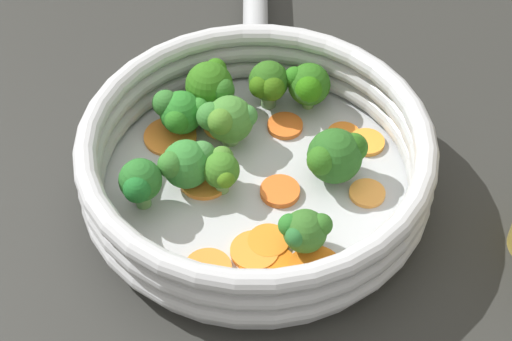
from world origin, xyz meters
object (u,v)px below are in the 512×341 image
object	(u,v)px
broccoli_floret_6	(180,112)
broccoli_floret_8	(268,84)
carrot_slice_0	(255,251)
carrot_slice_4	(268,241)
carrot_slice_1	(204,180)
carrot_slice_3	(367,193)
carrot_slice_12	(269,268)
broccoli_floret_9	(304,231)
skillet	(256,187)
broccoli_floret_2	(221,168)
broccoli_floret_3	(140,183)
carrot_slice_10	(315,268)
carrot_slice_9	(367,142)
broccoli_floret_7	(227,119)
carrot_slice_7	(285,126)
broccoli_floret_4	(337,155)
broccoli_floret_5	(186,163)
broccoli_floret_1	(211,85)
broccoli_floret_0	(308,86)
carrot_slice_2	(208,269)
carrot_slice_6	(170,136)
carrot_slice_8	(344,134)
carrot_slice_5	(280,191)
carrot_slice_11	(222,124)

from	to	relation	value
broccoli_floret_6	broccoli_floret_8	bearing A→B (deg)	-16.65
carrot_slice_0	carrot_slice_4	distance (m)	0.01
carrot_slice_1	carrot_slice_3	distance (m)	0.14
carrot_slice_12	broccoli_floret_9	xyz separation A→B (m)	(0.03, -0.00, 0.02)
skillet	carrot_slice_4	bearing A→B (deg)	-120.42
broccoli_floret_2	broccoli_floret_3	size ratio (longest dim) A/B	0.85
carrot_slice_4	carrot_slice_10	world-z (taller)	same
carrot_slice_9	broccoli_floret_7	bearing A→B (deg)	139.72
carrot_slice_12	broccoli_floret_9	bearing A→B (deg)	-4.75
carrot_slice_3	carrot_slice_4	world-z (taller)	same
carrot_slice_7	broccoli_floret_4	xyz separation A→B (m)	(-0.01, -0.07, 0.03)
carrot_slice_1	carrot_slice_12	size ratio (longest dim) A/B	0.94
skillet	carrot_slice_0	distance (m)	0.08
broccoli_floret_5	broccoli_floret_9	bearing A→B (deg)	-75.18
broccoli_floret_1	broccoli_floret_9	size ratio (longest dim) A/B	1.30
broccoli_floret_0	broccoli_floret_6	size ratio (longest dim) A/B	1.06
carrot_slice_2	broccoli_floret_6	world-z (taller)	broccoli_floret_6
broccoli_floret_4	carrot_slice_1	bearing A→B (deg)	143.46
carrot_slice_6	carrot_slice_8	xyz separation A→B (m)	(0.12, -0.10, 0.00)
carrot_slice_2	broccoli_floret_4	bearing A→B (deg)	4.20
carrot_slice_5	broccoli_floret_4	xyz separation A→B (m)	(0.05, -0.02, 0.02)
carrot_slice_7	broccoli_floret_3	world-z (taller)	broccoli_floret_3
carrot_slice_6	carrot_slice_7	world-z (taller)	carrot_slice_7
carrot_slice_10	broccoli_floret_1	xyz separation A→B (m)	(0.05, 0.20, 0.03)
carrot_slice_0	broccoli_floret_2	bearing A→B (deg)	72.75
broccoli_floret_9	carrot_slice_5	bearing A→B (deg)	67.28
broccoli_floret_2	carrot_slice_5	bearing A→B (deg)	-46.60
broccoli_floret_1	broccoli_floret_5	xyz separation A→B (m)	(-0.07, -0.06, -0.01)
broccoli_floret_2	broccoli_floret_5	world-z (taller)	broccoli_floret_5
carrot_slice_3	carrot_slice_4	bearing A→B (deg)	172.24
carrot_slice_2	carrot_slice_7	xyz separation A→B (m)	(0.15, 0.08, -0.00)
carrot_slice_5	broccoli_floret_5	bearing A→B (deg)	132.99
carrot_slice_6	broccoli_floret_3	bearing A→B (deg)	-140.95
carrot_slice_8	broccoli_floret_7	size ratio (longest dim) A/B	0.62
carrot_slice_10	broccoli_floret_9	distance (m)	0.03
carrot_slice_10	broccoli_floret_5	bearing A→B (deg)	100.34
carrot_slice_0	carrot_slice_7	size ratio (longest dim) A/B	1.22
carrot_slice_3	broccoli_floret_7	xyz separation A→B (m)	(-0.05, 0.12, 0.03)
carrot_slice_3	carrot_slice_9	size ratio (longest dim) A/B	0.96
carrot_slice_3	broccoli_floret_8	xyz separation A→B (m)	(0.00, 0.14, 0.03)
carrot_slice_2	carrot_slice_6	world-z (taller)	carrot_slice_2
carrot_slice_8	carrot_slice_1	bearing A→B (deg)	164.78
carrot_slice_0	broccoli_floret_5	size ratio (longest dim) A/B	0.75
carrot_slice_8	broccoli_floret_7	distance (m)	0.11
carrot_slice_0	carrot_slice_12	distance (m)	0.02
skillet	broccoli_floret_2	xyz separation A→B (m)	(-0.03, 0.01, 0.03)
carrot_slice_7	carrot_slice_9	size ratio (longest dim) A/B	1.01
carrot_slice_12	broccoli_floret_9	size ratio (longest dim) A/B	1.12
skillet	carrot_slice_4	size ratio (longest dim) A/B	8.22
carrot_slice_2	carrot_slice_11	distance (m)	0.16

